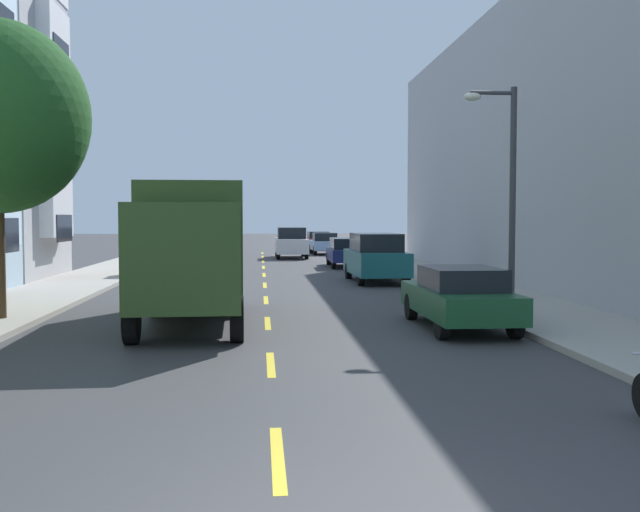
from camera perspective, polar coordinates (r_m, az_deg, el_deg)
name	(u,v)px	position (r m, az deg, el deg)	size (l,w,h in m)	color
ground_plane	(264,270)	(35.84, -4.39, -1.10)	(160.00, 160.00, 0.00)	#38383A
sidewalk_left	(106,273)	(34.54, -16.24, -1.25)	(3.20, 120.00, 0.14)	#A39E93
sidewalk_right	(416,271)	(34.61, 7.46, -1.14)	(3.20, 120.00, 0.14)	#A39E93
lane_centerline_dashes	(264,280)	(30.35, -4.34, -1.83)	(0.14, 47.20, 0.01)	yellow
street_lamp	(506,181)	(18.91, 14.22, 5.68)	(1.35, 0.28, 5.64)	#38383D
delivery_box_truck	(193,244)	(18.17, -9.83, 0.91)	(2.60, 7.47, 3.39)	#2D471E
parked_sedan_forest	(460,296)	(17.26, 10.77, -3.09)	(1.83, 4.51, 1.43)	#194C28
parked_sedan_burgundy	(318,240)	(58.50, -0.16, 1.24)	(1.93, 4.55, 1.43)	maroon
parked_pickup_silver	(187,249)	(41.26, -10.29, 0.56)	(2.10, 5.34, 1.73)	#B2B5BA
parked_suv_orange	(196,242)	(48.09, -9.62, 1.10)	(2.04, 4.84, 1.93)	orange
parked_hatchback_red	(203,242)	(55.47, -9.05, 1.11)	(1.85, 4.05, 1.50)	#AD1E1E
parked_hatchback_sky	(324,243)	(50.86, 0.32, 0.98)	(1.84, 4.04, 1.50)	#7A9EC6
parked_suv_teal	(376,257)	(29.23, 4.36, -0.09)	(2.05, 4.84, 1.93)	#195B60
parked_pickup_champagne	(162,257)	(33.17, -12.16, -0.05)	(2.11, 5.34, 1.73)	tan
parked_wagon_navy	(347,251)	(38.02, 2.08, 0.36)	(1.90, 4.73, 1.50)	navy
moving_white_sedan	(291,242)	(46.44, -2.25, 1.07)	(1.95, 4.80, 1.93)	silver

